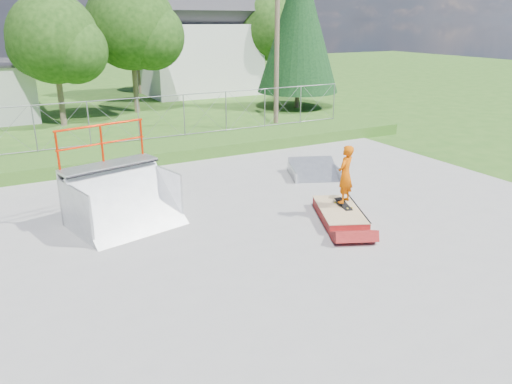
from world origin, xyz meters
The scene contains 16 objects.
ground centered at (0.00, 0.00, 0.00)m, with size 120.00×120.00×0.00m, color #2D5C1A.
concrete_pad centered at (0.00, 0.00, 0.02)m, with size 20.00×16.00×0.04m, color gray.
grass_berm centered at (0.00, 9.50, 0.25)m, with size 24.00×3.00×0.50m, color #2D5C1A.
grind_box centered at (2.77, 0.43, 0.17)m, with size 1.91×2.52×0.34m.
quarter_pipe centered at (-2.59, 2.80, 1.32)m, with size 2.64×2.23×2.64m, color #AFB3B8, non-canonical shape.
flat_bank_ramp centered at (4.44, 4.10, 0.25)m, with size 1.63×1.74×0.50m, color #AFB3B8, non-canonical shape.
skateboard centered at (2.99, 0.55, 0.38)m, with size 0.22×0.80×0.02m, color black.
skater centered at (2.99, 0.55, 1.20)m, with size 0.59×0.39×1.63m, color #D15201.
chain_link_fence centered at (0.00, 10.50, 1.40)m, with size 20.00×0.06×1.80m, color gray, non-canonical shape.
gable_house centered at (9.00, 26.00, 3.84)m, with size 8.40×6.08×8.94m.
utility_pole centered at (7.50, 12.00, 4.00)m, with size 0.24×0.24×8.00m, color brown.
tree_left_near centered at (-1.75, 17.83, 4.24)m, with size 4.76×4.48×6.65m.
tree_center centered at (2.78, 19.81, 4.85)m, with size 5.44×5.12×7.60m.
tree_right_far centered at (14.27, 23.82, 4.54)m, with size 5.10×4.80×7.12m.
tree_back_mid centered at (5.21, 27.86, 3.63)m, with size 4.08×3.84×5.70m.
conifer_tree centered at (12.00, 17.00, 5.05)m, with size 5.04×5.04×9.10m.
Camera 1 is at (-5.42, -9.87, 5.32)m, focal length 35.00 mm.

